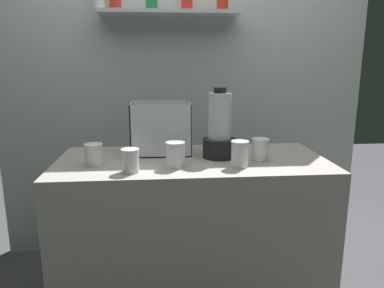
% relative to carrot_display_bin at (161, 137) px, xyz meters
% --- Properties ---
extents(counter, '(1.40, 0.64, 0.90)m').
position_rel_carrot_display_bin_xyz_m(counter, '(0.16, -0.15, -0.54)').
color(counter, '#9E998E').
rests_on(counter, ground_plane).
extents(back_wall_unit, '(2.60, 0.24, 2.50)m').
position_rel_carrot_display_bin_xyz_m(back_wall_unit, '(0.15, 0.61, 0.28)').
color(back_wall_unit, silver).
rests_on(back_wall_unit, ground_plane).
extents(carrot_display_bin, '(0.32, 0.23, 0.28)m').
position_rel_carrot_display_bin_xyz_m(carrot_display_bin, '(0.00, 0.00, 0.00)').
color(carrot_display_bin, white).
rests_on(carrot_display_bin, counter).
extents(blender_pitcher, '(0.18, 0.18, 0.37)m').
position_rel_carrot_display_bin_xyz_m(blender_pitcher, '(0.30, -0.13, 0.05)').
color(blender_pitcher, black).
rests_on(blender_pitcher, counter).
extents(juice_cup_mango_far_left, '(0.09, 0.09, 0.11)m').
position_rel_carrot_display_bin_xyz_m(juice_cup_mango_far_left, '(-0.33, -0.23, -0.04)').
color(juice_cup_mango_far_left, white).
rests_on(juice_cup_mango_far_left, counter).
extents(juice_cup_pomegranate_left, '(0.08, 0.08, 0.11)m').
position_rel_carrot_display_bin_xyz_m(juice_cup_pomegranate_left, '(-0.14, -0.36, -0.04)').
color(juice_cup_pomegranate_left, white).
rests_on(juice_cup_pomegranate_left, counter).
extents(juice_cup_pomegranate_middle, '(0.09, 0.09, 0.12)m').
position_rel_carrot_display_bin_xyz_m(juice_cup_pomegranate_middle, '(0.07, -0.29, -0.03)').
color(juice_cup_pomegranate_middle, white).
rests_on(juice_cup_pomegranate_middle, counter).
extents(juice_cup_beet_right, '(0.09, 0.09, 0.13)m').
position_rel_carrot_display_bin_xyz_m(juice_cup_beet_right, '(0.37, -0.31, -0.03)').
color(juice_cup_beet_right, white).
rests_on(juice_cup_beet_right, counter).
extents(juice_cup_pomegranate_far_right, '(0.09, 0.09, 0.11)m').
position_rel_carrot_display_bin_xyz_m(juice_cup_pomegranate_far_right, '(0.50, -0.21, -0.04)').
color(juice_cup_pomegranate_far_right, white).
rests_on(juice_cup_pomegranate_far_right, counter).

